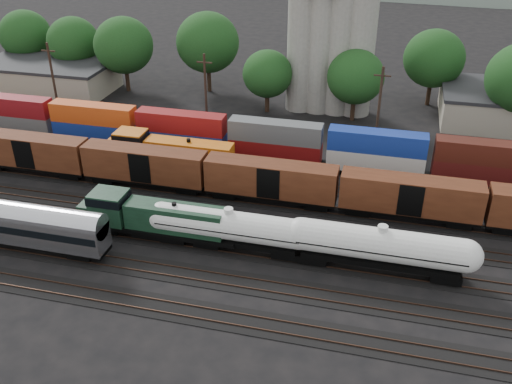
% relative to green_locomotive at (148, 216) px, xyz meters
% --- Properties ---
extents(ground, '(600.00, 600.00, 0.00)m').
position_rel_green_locomotive_xyz_m(ground, '(9.38, 5.00, -2.59)').
color(ground, black).
extents(tracks, '(180.00, 33.20, 0.20)m').
position_rel_green_locomotive_xyz_m(tracks, '(9.38, 5.00, -2.55)').
color(tracks, black).
rests_on(tracks, ground).
extents(green_locomotive, '(17.19, 3.03, 4.55)m').
position_rel_green_locomotive_xyz_m(green_locomotive, '(0.00, 0.00, 0.00)').
color(green_locomotive, black).
rests_on(green_locomotive, ground).
extents(tank_car_a, '(17.28, 3.09, 4.53)m').
position_rel_green_locomotive_xyz_m(tank_car_a, '(8.69, 0.00, 0.10)').
color(tank_car_a, silver).
rests_on(tank_car_a, ground).
extents(tank_car_b, '(18.37, 3.29, 4.81)m').
position_rel_green_locomotive_xyz_m(tank_car_b, '(23.52, 0.00, 0.25)').
color(tank_car_b, silver).
rests_on(tank_car_b, ground).
extents(passenger_coach, '(22.43, 2.77, 5.09)m').
position_rel_green_locomotive_xyz_m(passenger_coach, '(-13.54, -5.00, 0.54)').
color(passenger_coach, silver).
rests_on(passenger_coach, ground).
extents(orange_locomotive, '(18.59, 3.10, 4.65)m').
position_rel_green_locomotive_xyz_m(orange_locomotive, '(-4.09, 15.00, 0.05)').
color(orange_locomotive, black).
rests_on(orange_locomotive, ground).
extents(boxcar_string, '(169.00, 2.90, 4.20)m').
position_rel_green_locomotive_xyz_m(boxcar_string, '(10.69, 10.00, 0.52)').
color(boxcar_string, black).
rests_on(boxcar_string, ground).
extents(container_wall, '(175.22, 2.60, 5.80)m').
position_rel_green_locomotive_xyz_m(container_wall, '(21.69, 20.00, 0.36)').
color(container_wall, black).
rests_on(container_wall, ground).
extents(grain_silo, '(13.40, 5.00, 29.00)m').
position_rel_green_locomotive_xyz_m(grain_silo, '(12.66, 41.00, 8.66)').
color(grain_silo, gray).
rests_on(grain_silo, ground).
extents(industrial_sheds, '(119.38, 17.26, 5.10)m').
position_rel_green_locomotive_xyz_m(industrial_sheds, '(16.01, 40.25, -0.04)').
color(industrial_sheds, '#9E937F').
rests_on(industrial_sheds, ground).
extents(tree_band, '(166.05, 19.40, 13.58)m').
position_rel_green_locomotive_xyz_m(tree_band, '(18.26, 43.65, 5.04)').
color(tree_band, black).
rests_on(tree_band, ground).
extents(utility_poles, '(122.20, 0.36, 12.00)m').
position_rel_green_locomotive_xyz_m(utility_poles, '(9.38, 27.00, 3.62)').
color(utility_poles, black).
rests_on(utility_poles, ground).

